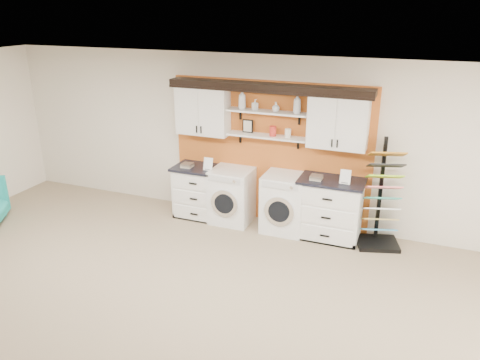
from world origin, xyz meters
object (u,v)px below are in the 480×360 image
at_px(base_cabinet_left, 202,191).
at_px(washer, 232,195).
at_px(dryer, 285,203).
at_px(sample_rack, 380,213).
at_px(base_cabinet_right, 330,209).

distance_m(base_cabinet_left, washer, 0.58).
bearing_deg(dryer, sample_rack, 1.46).
distance_m(base_cabinet_right, washer, 1.68).
bearing_deg(base_cabinet_left, washer, -0.33).
bearing_deg(sample_rack, base_cabinet_left, 164.35).
bearing_deg(base_cabinet_left, sample_rack, 0.66).
bearing_deg(dryer, base_cabinet_left, 179.87).
height_order(base_cabinet_left, dryer, dryer).
xyz_separation_m(base_cabinet_right, sample_rack, (0.76, 0.03, 0.04)).
bearing_deg(washer, sample_rack, 0.90).
xyz_separation_m(base_cabinet_left, base_cabinet_right, (2.26, -0.00, 0.04)).
height_order(washer, sample_rack, sample_rack).
height_order(base_cabinet_right, dryer, base_cabinet_right).
relative_size(washer, sample_rack, 0.55).
bearing_deg(sample_rack, dryer, 165.15).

